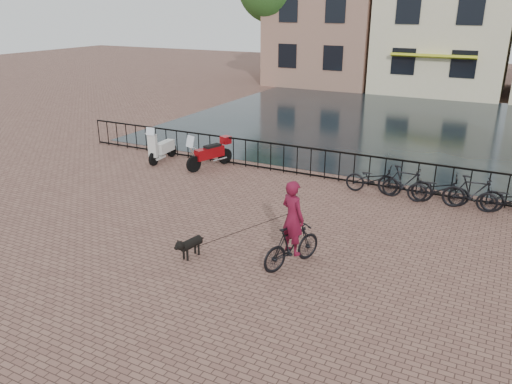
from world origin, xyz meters
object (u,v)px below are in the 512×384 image
at_px(dog, 191,246).
at_px(motorcycle, 209,150).
at_px(cyclist, 292,229).
at_px(scooter, 162,142).

relative_size(dog, motorcycle, 0.44).
relative_size(cyclist, scooter, 1.48).
bearing_deg(motorcycle, cyclist, -24.88).
height_order(dog, scooter, scooter).
relative_size(cyclist, dog, 2.78).
height_order(cyclist, dog, cyclist).
bearing_deg(scooter, motorcycle, -1.83).
xyz_separation_m(dog, scooter, (-5.26, 5.87, 0.45)).
distance_m(cyclist, scooter, 9.11).
distance_m(dog, motorcycle, 6.80).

